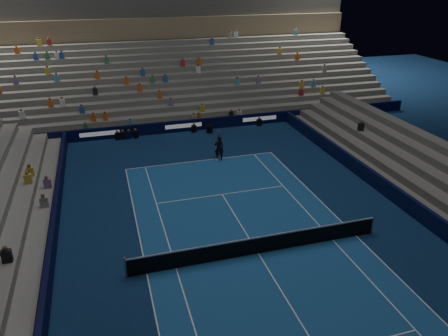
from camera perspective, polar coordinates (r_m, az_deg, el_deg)
The scene contains 9 objects.
ground at distance 21.62m, azimuth 4.59°, elevation -11.27°, with size 90.00×90.00×0.00m, color #0B2246.
court_surface at distance 21.62m, azimuth 4.59°, elevation -11.26°, with size 10.97×23.77×0.01m, color #194C8A.
sponsor_barrier_far at distance 37.39m, azimuth -5.45°, elevation 5.61°, with size 44.00×0.25×1.00m, color black.
sponsor_barrier_east at distance 26.00m, azimuth 25.17°, elevation -5.79°, with size 0.25×37.00×1.00m, color black.
sponsor_barrier_west at distance 20.54m, azimuth -22.43°, elevation -13.85°, with size 0.25×37.00×1.00m, color black.
grandstand_main at distance 45.58m, azimuth -8.00°, elevation 12.73°, with size 44.00×15.20×11.20m.
tennis_net at distance 21.33m, azimuth 4.63°, elevation -10.18°, with size 12.90×0.10×1.10m.
tennis_player at distance 31.26m, azimuth -0.66°, elevation 2.67°, with size 0.68×0.45×1.87m, color black.
broadcast_camera at distance 37.08m, azimuth -1.92°, elevation 5.28°, with size 0.67×1.03×0.65m.
Camera 1 is at (-6.55, -16.24, 12.68)m, focal length 34.34 mm.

